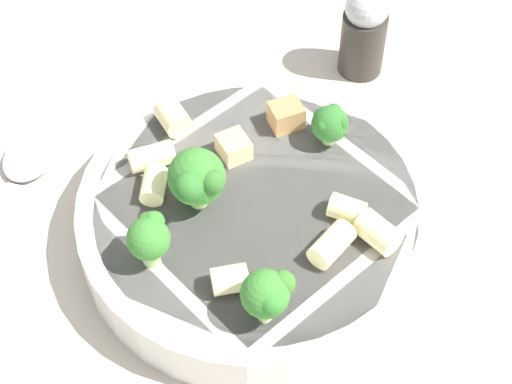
{
  "coord_description": "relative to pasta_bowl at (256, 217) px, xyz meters",
  "views": [
    {
      "loc": [
        0.3,
        -0.11,
        0.46
      ],
      "look_at": [
        0.0,
        0.0,
        0.05
      ],
      "focal_mm": 60.0,
      "sensor_mm": 36.0,
      "label": 1
    }
  ],
  "objects": [
    {
      "name": "rigatoni_5",
      "position": [
        -0.08,
        -0.03,
        0.02
      ],
      "size": [
        0.03,
        0.02,
        0.02
      ],
      "primitive_type": "cylinder",
      "rotation": [
        1.57,
        0.0,
        1.73
      ],
      "color": "beige",
      "rests_on": "pasta_bowl"
    },
    {
      "name": "broccoli_floret_3",
      "position": [
        -0.03,
        0.06,
        0.03
      ],
      "size": [
        0.02,
        0.02,
        0.03
      ],
      "color": "#9EC175",
      "rests_on": "pasta_bowl"
    },
    {
      "name": "spoon",
      "position": [
        -0.1,
        -0.14,
        -0.02
      ],
      "size": [
        0.14,
        0.11,
        0.01
      ],
      "color": "silver",
      "rests_on": "ground_plane"
    },
    {
      "name": "pepper_shaker",
      "position": [
        -0.12,
        0.13,
        0.02
      ],
      "size": [
        0.03,
        0.03,
        0.08
      ],
      "color": "#332D28",
      "rests_on": "ground_plane"
    },
    {
      "name": "ground_plane",
      "position": [
        0.0,
        0.0,
        -0.02
      ],
      "size": [
        2.0,
        2.0,
        0.0
      ],
      "primitive_type": "plane",
      "color": "#BCB29E"
    },
    {
      "name": "rigatoni_1",
      "position": [
        -0.03,
        -0.06,
        0.02
      ],
      "size": [
        0.03,
        0.02,
        0.01
      ],
      "primitive_type": "cylinder",
      "rotation": [
        1.57,
        0.0,
        1.15
      ],
      "color": "beige",
      "rests_on": "pasta_bowl"
    },
    {
      "name": "broccoli_floret_2",
      "position": [
        -0.01,
        -0.03,
        0.04
      ],
      "size": [
        0.04,
        0.04,
        0.04
      ],
      "color": "#93B766",
      "rests_on": "pasta_bowl"
    },
    {
      "name": "rigatoni_6",
      "position": [
        0.05,
        0.03,
        0.02
      ],
      "size": [
        0.03,
        0.03,
        0.02
      ],
      "primitive_type": "cylinder",
      "rotation": [
        1.57,
        0.0,
        0.53
      ],
      "color": "beige",
      "rests_on": "pasta_bowl"
    },
    {
      "name": "pasta_bowl",
      "position": [
        0.0,
        0.0,
        0.0
      ],
      "size": [
        0.22,
        0.22,
        0.04
      ],
      "color": "silver",
      "rests_on": "ground_plane"
    },
    {
      "name": "rigatoni_0",
      "position": [
        0.03,
        0.05,
        0.02
      ],
      "size": [
        0.03,
        0.03,
        0.02
      ],
      "primitive_type": "cylinder",
      "rotation": [
        1.57,
        0.0,
        2.38
      ],
      "color": "beige",
      "rests_on": "pasta_bowl"
    },
    {
      "name": "rigatoni_3",
      "position": [
        0.05,
        0.06,
        0.02
      ],
      "size": [
        0.03,
        0.03,
        0.02
      ],
      "primitive_type": "cylinder",
      "rotation": [
        1.57,
        0.0,
        1.98
      ],
      "color": "beige",
      "rests_on": "pasta_bowl"
    },
    {
      "name": "rigatoni_4",
      "position": [
        -0.05,
        -0.05,
        0.02
      ],
      "size": [
        0.02,
        0.03,
        0.02
      ],
      "primitive_type": "cylinder",
      "rotation": [
        1.57,
        0.0,
        0.0
      ],
      "color": "beige",
      "rests_on": "pasta_bowl"
    },
    {
      "name": "chicken_chunk_1",
      "position": [
        -0.04,
        -0.0,
        0.02
      ],
      "size": [
        0.02,
        0.02,
        0.01
      ],
      "primitive_type": "cube",
      "rotation": [
        0.0,
        0.0,
        0.14
      ],
      "color": "tan",
      "rests_on": "pasta_bowl"
    },
    {
      "name": "broccoli_floret_1",
      "position": [
        0.02,
        -0.07,
        0.04
      ],
      "size": [
        0.03,
        0.03,
        0.03
      ],
      "color": "#9EC175",
      "rests_on": "pasta_bowl"
    },
    {
      "name": "rigatoni_2",
      "position": [
        0.05,
        -0.03,
        0.02
      ],
      "size": [
        0.02,
        0.02,
        0.02
      ],
      "primitive_type": "cylinder",
      "rotation": [
        1.57,
        0.0,
        2.99
      ],
      "color": "beige",
      "rests_on": "pasta_bowl"
    },
    {
      "name": "chicken_chunk_0",
      "position": [
        -0.05,
        0.04,
        0.02
      ],
      "size": [
        0.02,
        0.02,
        0.02
      ],
      "primitive_type": "cube",
      "rotation": [
        0.0,
        0.0,
        1.6
      ],
      "color": "#A87A4C",
      "rests_on": "pasta_bowl"
    },
    {
      "name": "broccoli_floret_0",
      "position": [
        0.08,
        -0.02,
        0.04
      ],
      "size": [
        0.03,
        0.03,
        0.04
      ],
      "color": "#9EC175",
      "rests_on": "pasta_bowl"
    }
  ]
}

